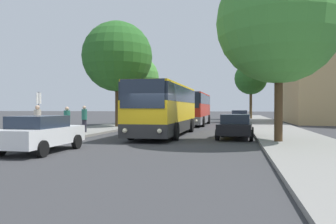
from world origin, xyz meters
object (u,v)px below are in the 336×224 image
at_px(bus_front, 165,109).
at_px(tree_right_mid, 251,78).
at_px(parked_car_right_near, 236,126).
at_px(tree_right_near, 279,21).
at_px(pedestrian_waiting_near, 38,122).
at_px(tree_left_far, 135,79).
at_px(parked_car_left_curb, 41,133).
at_px(tree_left_near, 117,57).
at_px(pedestrian_waiting_far, 84,119).
at_px(bus_stop_sign, 39,109).
at_px(parked_car_right_far, 239,117).
at_px(bus_middle, 194,108).
at_px(pedestrian_walking_back, 67,121).

relative_size(bus_front, tree_right_mid, 1.25).
relative_size(parked_car_right_near, tree_right_near, 0.47).
xyz_separation_m(pedestrian_waiting_near, tree_left_far, (-0.38, 17.69, 3.78)).
distance_m(parked_car_left_curb, tree_right_mid, 41.21).
bearing_deg(tree_left_near, pedestrian_waiting_far, -88.10).
relative_size(bus_stop_sign, tree_right_near, 0.28).
distance_m(pedestrian_waiting_near, tree_right_near, 13.15).
bearing_deg(bus_stop_sign, parked_car_right_far, 63.95).
distance_m(bus_middle, pedestrian_waiting_far, 14.52).
xyz_separation_m(parked_car_right_near, tree_right_near, (2.06, -2.60, 5.29)).
xyz_separation_m(parked_car_left_curb, tree_left_far, (-2.67, 20.92, 4.06)).
bearing_deg(pedestrian_walking_back, pedestrian_waiting_near, 19.27).
bearing_deg(pedestrian_waiting_near, bus_front, 65.77).
bearing_deg(tree_right_mid, tree_left_far, -123.84).
height_order(tree_left_far, tree_right_near, tree_right_near).
xyz_separation_m(parked_car_right_far, tree_left_far, (-10.70, -5.16, 4.04)).
height_order(pedestrian_waiting_far, tree_left_far, tree_left_far).
bearing_deg(tree_left_far, bus_front, -63.99).
distance_m(parked_car_right_far, bus_stop_sign, 24.56).
height_order(pedestrian_waiting_far, tree_right_mid, tree_right_mid).
relative_size(parked_car_right_near, tree_left_far, 0.58).
relative_size(pedestrian_walking_back, tree_left_far, 0.24).
height_order(tree_left_far, tree_right_mid, tree_right_mid).
xyz_separation_m(parked_car_right_near, bus_stop_sign, (-10.44, -3.56, 0.97)).
distance_m(pedestrian_waiting_near, tree_right_mid, 38.73).
xyz_separation_m(parked_car_right_near, tree_left_near, (-10.23, 7.84, 5.55)).
xyz_separation_m(parked_car_left_curb, pedestrian_waiting_far, (-2.31, 8.56, 0.28)).
height_order(bus_stop_sign, pedestrian_waiting_near, bus_stop_sign).
xyz_separation_m(bus_stop_sign, pedestrian_waiting_far, (0.43, 4.52, -0.66)).
bearing_deg(tree_right_near, bus_middle, 110.49).
distance_m(parked_car_left_curb, pedestrian_walking_back, 5.67).
bearing_deg(tree_right_near, bus_stop_sign, -175.59).
distance_m(pedestrian_walking_back, tree_left_far, 16.04).
distance_m(tree_left_far, tree_right_near, 20.23).
xyz_separation_m(pedestrian_walking_back, tree_left_far, (-0.85, 15.56, 3.82)).
xyz_separation_m(bus_front, pedestrian_waiting_near, (-5.49, -5.67, -0.68)).
xyz_separation_m(pedestrian_waiting_far, tree_left_far, (-0.36, 12.36, 3.78)).
bearing_deg(parked_car_left_curb, tree_left_far, 97.55).
xyz_separation_m(parked_car_left_curb, parked_car_right_near, (7.69, 7.60, -0.03)).
bearing_deg(pedestrian_waiting_near, pedestrian_walking_back, 97.21).
bearing_deg(bus_stop_sign, tree_right_mid, 70.48).
height_order(parked_car_right_near, pedestrian_waiting_far, pedestrian_waiting_far).
height_order(bus_stop_sign, tree_left_far, tree_left_far).
bearing_deg(bus_middle, tree_left_far, -171.16).
distance_m(bus_front, parked_car_left_curb, 9.51).
distance_m(bus_middle, pedestrian_walking_back, 17.33).
xyz_separation_m(parked_car_left_curb, tree_right_near, (9.75, 5.00, 5.25)).
xyz_separation_m(bus_middle, bus_stop_sign, (-6.20, -17.83, -0.03)).
bearing_deg(bus_front, pedestrian_waiting_near, -134.06).
bearing_deg(bus_stop_sign, parked_car_right_near, 18.83).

